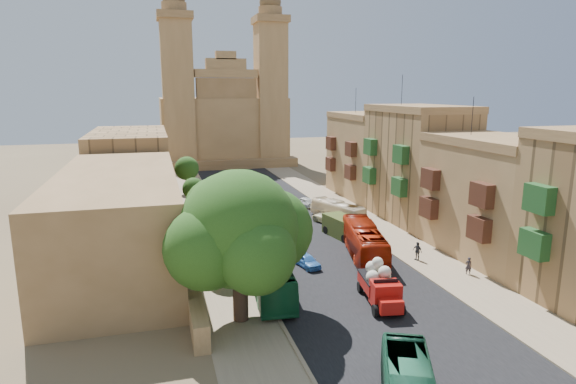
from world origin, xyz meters
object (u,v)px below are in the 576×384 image
olive_pickup (343,227)px  pedestrian_c (417,251)px  street_tree_c (194,189)px  car_white_b (304,202)px  bus_red_east (364,241)px  bus_cream_east (338,211)px  car_dkblue (234,189)px  car_cream (329,218)px  church (223,119)px  ficus_tree (240,233)px  street_tree_b (203,212)px  street_tree_d (187,169)px  pedestrian_a (468,266)px  bus_green_north (269,273)px  car_blue_a (307,261)px  red_truck (380,285)px  car_white_a (258,226)px  car_blue_b (221,182)px  street_tree_a (217,242)px

olive_pickup → pedestrian_c: olive_pickup is taller
street_tree_c → car_white_b: size_ratio=1.13×
bus_red_east → bus_cream_east: size_ratio=1.33×
car_dkblue → pedestrian_c: bearing=-91.7°
bus_cream_east → car_cream: bus_cream_east is taller
church → ficus_tree: bearing=-97.2°
street_tree_b → olive_pickup: 15.17m
street_tree_d → car_dkblue: 7.95m
street_tree_b → car_white_b: (14.64, 10.48, -2.15)m
street_tree_b → pedestrian_a: 26.91m
street_tree_c → bus_red_east: bearing=-58.0°
bus_green_north → car_blue_a: 6.34m
olive_pickup → car_dkblue: (-7.73, 25.26, -0.34)m
street_tree_b → street_tree_c: street_tree_c is taller
red_truck → car_white_b: bearing=83.0°
street_tree_c → red_truck: (10.89, -32.18, -1.53)m
church → street_tree_d: bearing=-108.1°
church → car_white_a: 54.61m
street_tree_d → bus_cream_east: 27.04m
red_truck → pedestrian_a: 10.42m
bus_green_north → car_blue_a: bearing=50.1°
bus_cream_east → street_tree_d: bearing=-71.5°
olive_pickup → car_cream: 5.73m
car_cream → car_blue_b: car_blue_b is taller
car_cream → car_blue_b: (-9.44, 25.69, 0.06)m
street_tree_a → car_cream: bearing=42.4°
car_cream → pedestrian_c: pedestrian_c is taller
bus_red_east → car_white_b: bus_red_east is taller
pedestrian_c → bus_red_east: bearing=-136.0°
street_tree_c → street_tree_d: street_tree_d is taller
bus_cream_east → red_truck: bearing=57.0°
olive_pickup → car_blue_b: 32.65m
street_tree_a → red_truck: size_ratio=0.81×
car_white_a → red_truck: bearing=-97.5°
ficus_tree → car_blue_a: size_ratio=3.08×
street_tree_b → red_truck: street_tree_b is taller
street_tree_c → olive_pickup: bearing=-47.8°
olive_pickup → car_dkblue: bearing=107.0°
street_tree_d → car_white_a: size_ratio=1.71×
olive_pickup → pedestrian_a: size_ratio=3.69×
car_dkblue → car_cream: bearing=-87.9°
bus_red_east → car_white_b: size_ratio=2.81×
red_truck → bus_cream_east: red_truck is taller
bus_red_east → car_blue_b: 38.77m
church → pedestrian_a: bearing=-81.4°
church → ficus_tree: size_ratio=3.47×
street_tree_a → bus_green_north: (3.50, -3.92, -1.64)m
car_white_b → car_blue_b: 19.20m
olive_pickup → car_cream: bearing=85.3°
bus_green_north → red_truck: bearing=-24.3°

